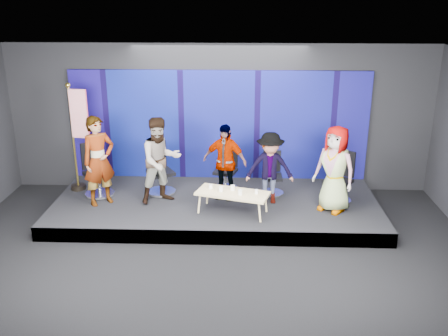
{
  "coord_description": "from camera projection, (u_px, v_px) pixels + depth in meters",
  "views": [
    {
      "loc": [
        0.55,
        -7.5,
        4.6
      ],
      "look_at": [
        0.17,
        2.4,
        1.08
      ],
      "focal_mm": 40.0,
      "sensor_mm": 36.0,
      "label": 1
    }
  ],
  "objects": [
    {
      "name": "chair_b",
      "position": [
        160.0,
        177.0,
        11.16
      ],
      "size": [
        0.89,
        0.89,
        1.15
      ],
      "rotation": [
        0.0,
        0.0,
        0.53
      ],
      "color": "silver",
      "rests_on": "riser"
    },
    {
      "name": "panelist_c",
      "position": [
        225.0,
        162.0,
        10.74
      ],
      "size": [
        1.05,
        0.67,
        1.67
      ],
      "primitive_type": "imported",
      "rotation": [
        0.0,
        0.0,
        -0.3
      ],
      "color": "black",
      "rests_on": "riser"
    },
    {
      "name": "chair_a",
      "position": [
        98.0,
        178.0,
        11.05
      ],
      "size": [
        0.94,
        0.94,
        1.18
      ],
      "rotation": [
        0.0,
        0.0,
        0.69
      ],
      "color": "silver",
      "rests_on": "riser"
    },
    {
      "name": "riser",
      "position": [
        216.0,
        206.0,
        10.93
      ],
      "size": [
        7.0,
        3.0,
        0.3
      ],
      "primitive_type": "cube",
      "color": "black",
      "rests_on": "ground"
    },
    {
      "name": "panelist_e",
      "position": [
        335.0,
        169.0,
        10.1
      ],
      "size": [
        1.04,
        1.0,
        1.8
      ],
      "primitive_type": "imported",
      "rotation": [
        0.0,
        0.0,
        -0.67
      ],
      "color": "black",
      "rests_on": "riser"
    },
    {
      "name": "panelist_a",
      "position": [
        99.0,
        161.0,
        10.41
      ],
      "size": [
        0.83,
        0.8,
        1.91
      ],
      "primitive_type": "imported",
      "rotation": [
        0.0,
        0.0,
        0.69
      ],
      "color": "black",
      "rests_on": "riser"
    },
    {
      "name": "panelist_d",
      "position": [
        270.0,
        168.0,
        10.51
      ],
      "size": [
        1.02,
        0.6,
        1.56
      ],
      "primitive_type": "imported",
      "rotation": [
        0.0,
        0.0,
        0.02
      ],
      "color": "black",
      "rests_on": "riser"
    },
    {
      "name": "chair_e",
      "position": [
        339.0,
        185.0,
        10.7
      ],
      "size": [
        0.88,
        0.88,
        1.11
      ],
      "rotation": [
        0.0,
        0.0,
        -0.67
      ],
      "color": "silver",
      "rests_on": "riser"
    },
    {
      "name": "coffee_table",
      "position": [
        233.0,
        194.0,
        10.13
      ],
      "size": [
        1.57,
        1.01,
        0.45
      ],
      "rotation": [
        0.0,
        0.0,
        -0.3
      ],
      "color": "tan",
      "rests_on": "riser"
    },
    {
      "name": "mug_a",
      "position": [
        211.0,
        187.0,
        10.29
      ],
      "size": [
        0.08,
        0.08,
        0.09
      ],
      "primitive_type": "cylinder",
      "color": "white",
      "rests_on": "coffee_table"
    },
    {
      "name": "panelist_b",
      "position": [
        161.0,
        160.0,
        10.51
      ],
      "size": [
        1.14,
        1.07,
        1.86
      ],
      "primitive_type": "imported",
      "rotation": [
        0.0,
        0.0,
        0.53
      ],
      "color": "black",
      "rests_on": "riser"
    },
    {
      "name": "mug_d",
      "position": [
        240.0,
        192.0,
        9.98
      ],
      "size": [
        0.09,
        0.09,
        0.1
      ],
      "primitive_type": "cylinder",
      "color": "white",
      "rests_on": "coffee_table"
    },
    {
      "name": "room_walls",
      "position": [
        207.0,
        138.0,
        7.81
      ],
      "size": [
        10.02,
        8.02,
        3.51
      ],
      "color": "black",
      "rests_on": "ground"
    },
    {
      "name": "ground",
      "position": [
        209.0,
        273.0,
        8.62
      ],
      "size": [
        10.0,
        10.0,
        0.0
      ],
      "primitive_type": "plane",
      "color": "black",
      "rests_on": "ground"
    },
    {
      "name": "mug_e",
      "position": [
        256.0,
        192.0,
        10.04
      ],
      "size": [
        0.07,
        0.07,
        0.08
      ],
      "primitive_type": "cylinder",
      "color": "white",
      "rests_on": "coffee_table"
    },
    {
      "name": "mug_c",
      "position": [
        233.0,
        188.0,
        10.21
      ],
      "size": [
        0.09,
        0.09,
        0.11
      ],
      "primitive_type": "cylinder",
      "color": "white",
      "rests_on": "coffee_table"
    },
    {
      "name": "backdrop",
      "position": [
        219.0,
        125.0,
        11.81
      ],
      "size": [
        7.0,
        0.08,
        2.6
      ],
      "primitive_type": "cube",
      "color": "#15075B",
      "rests_on": "riser"
    },
    {
      "name": "chair_c",
      "position": [
        226.0,
        175.0,
        11.38
      ],
      "size": [
        0.72,
        0.72,
        1.03
      ],
      "rotation": [
        0.0,
        0.0,
        -0.3
      ],
      "color": "silver",
      "rests_on": "riser"
    },
    {
      "name": "flag_stand",
      "position": [
        78.0,
        135.0,
        11.01
      ],
      "size": [
        0.56,
        0.33,
        2.46
      ],
      "rotation": [
        0.0,
        0.0,
        -0.13
      ],
      "color": "black",
      "rests_on": "riser"
    },
    {
      "name": "mug_b",
      "position": [
        221.0,
        189.0,
        10.15
      ],
      "size": [
        0.09,
        0.09,
        0.1
      ],
      "primitive_type": "cylinder",
      "color": "white",
      "rests_on": "coffee_table"
    },
    {
      "name": "chair_d",
      "position": [
        272.0,
        180.0,
        11.13
      ],
      "size": [
        0.55,
        0.55,
        0.96
      ],
      "rotation": [
        0.0,
        0.0,
        0.02
      ],
      "color": "silver",
      "rests_on": "riser"
    }
  ]
}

